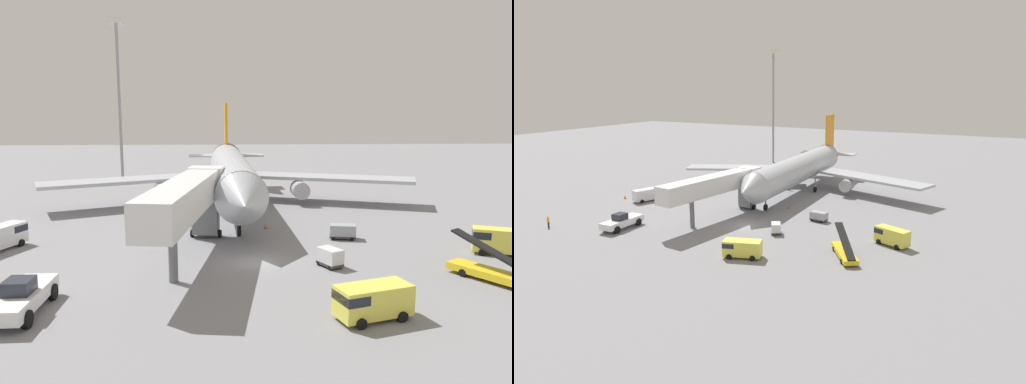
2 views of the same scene
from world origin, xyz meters
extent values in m
plane|color=gray|center=(0.00, 0.00, 0.00)|extent=(300.00, 300.00, 0.00)
cylinder|color=#B7BCC6|center=(-2.11, 23.46, 4.68)|extent=(6.95, 36.90, 5.21)
cone|color=#B7BCC6|center=(-1.13, 2.96, 4.68)|extent=(5.31, 4.58, 5.11)
cone|color=#B7BCC6|center=(-3.14, 45.16, 5.07)|extent=(5.27, 6.99, 4.95)
cube|color=orange|center=(-3.06, 43.47, 9.89)|extent=(0.61, 5.32, 8.34)
cube|color=#B7BCC6|center=(0.09, 43.13, 5.33)|extent=(6.43, 4.15, 0.24)
cube|color=#B7BCC6|center=(-6.16, 42.84, 5.33)|extent=(6.43, 4.15, 0.24)
cube|color=#B7BCC6|center=(11.21, 27.60, 3.51)|extent=(24.29, 12.90, 0.44)
cube|color=#B7BCC6|center=(-15.76, 26.32, 3.51)|extent=(23.91, 14.81, 0.44)
cylinder|color=#A8A8AD|center=(7.23, 25.94, 2.07)|extent=(2.45, 3.11, 2.31)
cylinder|color=#A8A8AD|center=(-11.63, 25.05, 2.07)|extent=(2.45, 3.11, 2.31)
cylinder|color=gray|center=(-1.43, 9.16, 1.83)|extent=(0.28, 0.28, 2.57)
cylinder|color=black|center=(-1.43, 9.16, 0.55)|extent=(0.40, 1.12, 1.10)
cylinder|color=gray|center=(0.78, 25.80, 1.83)|extent=(0.28, 0.28, 2.57)
cylinder|color=black|center=(0.78, 25.80, 0.55)|extent=(0.40, 1.12, 1.10)
cylinder|color=gray|center=(-5.20, 25.51, 1.83)|extent=(0.28, 0.28, 2.57)
cylinder|color=black|center=(-5.20, 25.51, 0.55)|extent=(0.40, 1.12, 1.10)
cube|color=silver|center=(-6.09, -0.61, 5.73)|extent=(5.51, 19.27, 2.70)
cube|color=red|center=(-7.59, -0.41, 5.73)|extent=(2.17, 15.86, 0.44)
cube|color=silver|center=(-4.74, 9.42, 5.73)|extent=(3.79, 3.23, 2.84)
cube|color=#232833|center=(-4.57, 10.71, 5.98)|extent=(3.30, 0.68, 0.90)
cube|color=slate|center=(-4.82, 8.83, 2.39)|extent=(2.77, 2.12, 3.98)
cylinder|color=black|center=(-6.23, 9.02, 0.40)|extent=(0.40, 0.83, 0.80)
cylinder|color=black|center=(-3.41, 8.64, 0.40)|extent=(0.40, 0.83, 0.80)
cylinder|color=slate|center=(-6.59, -4.38, 2.19)|extent=(0.70, 0.70, 4.38)
cube|color=white|center=(-15.50, -9.68, 1.01)|extent=(2.42, 6.90, 0.93)
cube|color=#232833|center=(-15.49, -10.02, 1.93)|extent=(1.65, 1.82, 0.90)
cylinder|color=black|center=(-14.36, -11.89, 0.55)|extent=(0.42, 1.11, 1.10)
cylinder|color=black|center=(-14.43, -7.43, 0.55)|extent=(0.42, 1.11, 1.10)
cylinder|color=black|center=(-16.63, -7.47, 0.55)|extent=(0.42, 1.11, 1.10)
cube|color=yellow|center=(17.63, -5.72, 0.57)|extent=(5.45, 7.19, 0.55)
cube|color=black|center=(17.63, -5.72, 2.15)|extent=(4.79, 6.79, 2.54)
cylinder|color=black|center=(15.73, -4.31, 0.30)|extent=(0.51, 0.62, 0.60)
cylinder|color=black|center=(17.16, -3.40, 0.30)|extent=(0.51, 0.62, 0.60)
cube|color=#E5DB4C|center=(21.81, 1.29, 1.32)|extent=(4.96, 3.47, 2.07)
cube|color=#1E232D|center=(20.37, 1.90, 1.78)|extent=(2.08, 2.27, 0.66)
cylinder|color=black|center=(20.15, 1.05, 0.34)|extent=(0.75, 0.57, 0.68)
cylinder|color=black|center=(20.83, 2.65, 0.34)|extent=(0.75, 0.57, 0.68)
cube|color=#E5DB4C|center=(6.48, -11.66, 1.24)|extent=(5.09, 3.34, 1.90)
cube|color=#1E232D|center=(4.96, -12.14, 1.66)|extent=(2.05, 2.41, 0.61)
cylinder|color=black|center=(5.39, -13.03, 0.34)|extent=(0.76, 0.55, 0.68)
cylinder|color=black|center=(4.80, -11.17, 0.34)|extent=(0.76, 0.55, 0.68)
cylinder|color=black|center=(8.16, -12.16, 0.34)|extent=(0.76, 0.55, 0.68)
cylinder|color=black|center=(7.58, -10.30, 0.34)|extent=(0.76, 0.55, 0.68)
cube|color=#1E232D|center=(-23.08, 6.78, 1.70)|extent=(2.34, 2.25, 0.63)
cylinder|color=black|center=(-23.96, 6.93, 0.34)|extent=(0.54, 0.75, 0.68)
cylinder|color=black|center=(-22.30, 6.32, 0.34)|extent=(0.54, 0.75, 0.68)
cube|color=#38383D|center=(5.89, -1.36, 0.29)|extent=(2.13, 2.45, 0.22)
cube|color=silver|center=(5.89, -1.36, 0.98)|extent=(2.13, 2.45, 1.17)
cylinder|color=black|center=(5.02, -1.01, 0.18)|extent=(0.28, 0.37, 0.36)
cylinder|color=black|center=(6.08, -0.44, 0.18)|extent=(0.28, 0.37, 0.36)
cylinder|color=black|center=(5.71, -2.29, 0.18)|extent=(0.28, 0.37, 0.36)
cylinder|color=black|center=(6.77, -1.72, 0.18)|extent=(0.28, 0.37, 0.36)
cube|color=#38383D|center=(8.96, 7.42, 0.29)|extent=(2.76, 1.86, 0.22)
cube|color=#999EA5|center=(8.96, 7.42, 0.93)|extent=(2.76, 1.86, 1.07)
cylinder|color=black|center=(9.95, 7.94, 0.18)|extent=(0.37, 0.18, 0.36)
cylinder|color=black|center=(9.73, 6.61, 0.18)|extent=(0.37, 0.18, 0.36)
cylinder|color=black|center=(8.18, 8.23, 0.18)|extent=(0.37, 0.18, 0.36)
cylinder|color=black|center=(7.97, 6.90, 0.18)|extent=(0.37, 0.18, 0.36)
cube|color=black|center=(1.53, 12.21, 0.01)|extent=(0.43, 0.43, 0.03)
cone|color=orange|center=(1.53, 12.21, 0.34)|extent=(0.37, 0.37, 0.64)
cylinder|color=#93969B|center=(-23.01, 53.87, 14.27)|extent=(0.56, 0.56, 28.54)
cube|color=silver|center=(-23.01, 53.87, 29.04)|extent=(2.40, 2.40, 1.00)
camera|label=1|loc=(-2.18, -39.70, 12.70)|focal=34.14mm
camera|label=2|loc=(35.13, -59.02, 21.06)|focal=33.16mm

